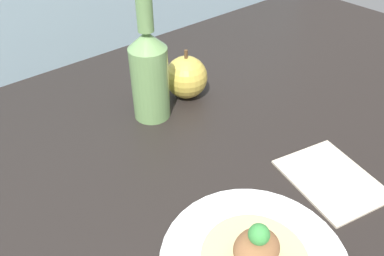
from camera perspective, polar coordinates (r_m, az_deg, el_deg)
name	(u,v)px	position (r cm, az deg, el deg)	size (l,w,h in cm)	color
ground_plane	(221,183)	(64.15, 4.43, -8.43)	(180.00, 110.00, 4.00)	black
plated_food	(256,251)	(49.50, 9.74, -17.96)	(13.82, 13.82, 6.55)	#D6BC7F
cider_bottle	(149,70)	(70.69, -6.55, 8.76)	(7.19, 7.19, 27.95)	#729E5B
apple	(186,77)	(79.28, -0.89, 7.75)	(8.98, 8.98, 10.70)	gold
napkin	(332,178)	(65.53, 20.49, -7.19)	(15.73, 18.00, 0.80)	beige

